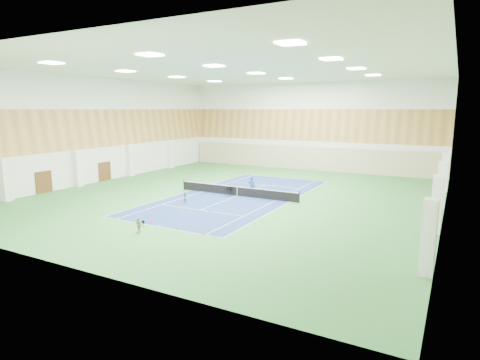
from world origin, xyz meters
name	(u,v)px	position (x,y,z in m)	size (l,w,h in m)	color
ground	(237,196)	(0.00, 0.00, 0.00)	(40.00, 40.00, 0.00)	#317435
room_shell	(237,134)	(0.00, 0.00, 6.00)	(36.00, 40.00, 12.00)	white
wood_cladding	(237,113)	(0.00, 0.00, 8.00)	(36.00, 40.00, 8.00)	#C38D48
ceiling_light_grid	(237,70)	(0.00, 0.00, 11.92)	(21.40, 25.40, 0.06)	white
court_surface	(237,196)	(0.00, 0.00, 0.01)	(10.97, 23.77, 0.01)	navy
tennis_balls_scatter	(237,195)	(0.00, 0.00, 0.05)	(10.57, 22.77, 0.07)	#BAD323
tennis_net	(237,190)	(0.00, 0.00, 0.55)	(12.80, 0.10, 1.10)	black
back_curtain	(305,158)	(0.00, 19.75, 1.60)	(35.40, 0.16, 3.20)	#C6B793
door_left_a	(44,182)	(-17.92, -8.00, 1.10)	(0.08, 1.80, 2.20)	#593319
door_left_b	(105,171)	(-17.92, 0.00, 1.10)	(0.08, 1.80, 2.20)	#593319
coach	(252,186)	(1.11, 0.93, 0.93)	(0.68, 0.45, 1.87)	navy
child_court	(185,198)	(-2.55, -5.07, 0.55)	(0.54, 0.42, 1.10)	#92929A
child_apron	(139,225)	(-0.16, -13.64, 0.54)	(0.63, 0.26, 1.07)	tan
ball_cart	(229,192)	(-0.59, -0.62, 0.44)	(0.51, 0.51, 0.89)	black
cone_svc_a	(177,204)	(-2.93, -5.81, 0.11)	(0.19, 0.19, 0.21)	#DF560B
cone_svc_b	(183,207)	(-1.66, -6.61, 0.11)	(0.20, 0.20, 0.22)	orange
cone_svc_c	(209,211)	(0.98, -6.50, 0.11)	(0.21, 0.21, 0.23)	#FF4B0D
cone_svc_d	(235,214)	(3.31, -6.37, 0.09)	(0.17, 0.17, 0.19)	#FF620D
cone_base_a	(116,217)	(-4.37, -11.59, 0.10)	(0.19, 0.19, 0.21)	#F7590D
cone_base_b	(151,221)	(-1.14, -11.30, 0.12)	(0.21, 0.21, 0.23)	#F2410C
cone_base_c	(177,228)	(1.67, -11.74, 0.11)	(0.20, 0.20, 0.22)	#DB580B
cone_base_d	(204,234)	(4.01, -11.91, 0.10)	(0.18, 0.18, 0.20)	#E15C0B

